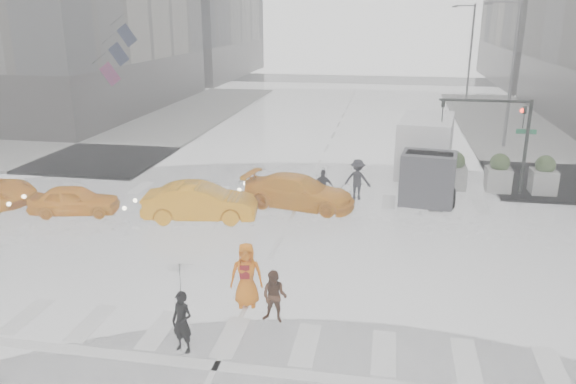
% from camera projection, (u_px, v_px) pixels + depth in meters
% --- Properties ---
extents(ground, '(120.00, 120.00, 0.00)m').
position_uv_depth(ground, '(276.00, 248.00, 20.45)').
color(ground, black).
rests_on(ground, ground).
extents(sidewalk_nw, '(35.00, 35.00, 0.15)m').
position_uv_depth(sidewalk_nw, '(58.00, 131.00, 40.15)').
color(sidewalk_nw, gray).
rests_on(sidewalk_nw, ground).
extents(road_markings, '(18.00, 48.00, 0.01)m').
position_uv_depth(road_markings, '(276.00, 248.00, 20.45)').
color(road_markings, silver).
rests_on(road_markings, ground).
extents(traffic_signal_pole, '(4.45, 0.42, 4.50)m').
position_uv_depth(traffic_signal_pole, '(505.00, 127.00, 25.43)').
color(traffic_signal_pole, black).
rests_on(traffic_signal_pole, ground).
extents(street_lamp_near, '(2.15, 0.22, 9.00)m').
position_uv_depth(street_lamp_near, '(510.00, 69.00, 33.95)').
color(street_lamp_near, '#59595B').
rests_on(street_lamp_near, ground).
extents(street_lamp_far, '(2.15, 0.22, 9.00)m').
position_uv_depth(street_lamp_far, '(469.00, 49.00, 52.68)').
color(street_lamp_far, '#59595B').
rests_on(street_lamp_far, ground).
extents(planter_west, '(1.10, 1.10, 1.80)m').
position_uv_depth(planter_west, '(455.00, 172.00, 26.64)').
color(planter_west, gray).
rests_on(planter_west, ground).
extents(planter_mid, '(1.10, 1.10, 1.80)m').
position_uv_depth(planter_mid, '(499.00, 174.00, 26.29)').
color(planter_mid, gray).
rests_on(planter_mid, ground).
extents(planter_east, '(1.10, 1.10, 1.80)m').
position_uv_depth(planter_east, '(544.00, 176.00, 25.95)').
color(planter_east, gray).
rests_on(planter_east, ground).
extents(flag_cluster, '(2.87, 3.06, 4.69)m').
position_uv_depth(flag_cluster, '(115.00, 51.00, 38.63)').
color(flag_cluster, '#59595B').
rests_on(flag_cluster, ground).
extents(pedestrian_black, '(1.22, 1.23, 2.43)m').
position_uv_depth(pedestrian_black, '(180.00, 293.00, 13.75)').
color(pedestrian_black, black).
rests_on(pedestrian_black, ground).
extents(pedestrian_brown, '(0.80, 0.66, 1.52)m').
position_uv_depth(pedestrian_brown, '(275.00, 297.00, 15.36)').
color(pedestrian_brown, '#452818').
rests_on(pedestrian_brown, ground).
extents(pedestrian_orange, '(1.05, 0.79, 1.94)m').
position_uv_depth(pedestrian_orange, '(246.00, 275.00, 16.18)').
color(pedestrian_orange, orange).
rests_on(pedestrian_orange, ground).
extents(pedestrian_far_a, '(0.96, 0.63, 1.56)m').
position_uv_depth(pedestrian_far_a, '(323.00, 187.00, 24.99)').
color(pedestrian_far_a, black).
rests_on(pedestrian_far_a, ground).
extents(pedestrian_far_b, '(1.32, 0.90, 1.87)m').
position_uv_depth(pedestrian_far_b, '(358.00, 179.00, 25.53)').
color(pedestrian_far_b, black).
rests_on(pedestrian_far_b, ground).
extents(taxi_front, '(3.91, 2.23, 1.25)m').
position_uv_depth(taxi_front, '(74.00, 200.00, 23.69)').
color(taxi_front, orange).
rests_on(taxi_front, ground).
extents(taxi_mid, '(4.82, 2.33, 1.52)m').
position_uv_depth(taxi_mid, '(200.00, 202.00, 23.02)').
color(taxi_mid, orange).
rests_on(taxi_mid, ground).
extents(taxi_rear, '(4.64, 2.75, 1.43)m').
position_uv_depth(taxi_rear, '(299.00, 192.00, 24.52)').
color(taxi_rear, orange).
rests_on(taxi_rear, ground).
extents(box_truck, '(2.39, 6.37, 3.38)m').
position_uv_depth(box_truck, '(426.00, 154.00, 26.60)').
color(box_truck, silver).
rests_on(box_truck, ground).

